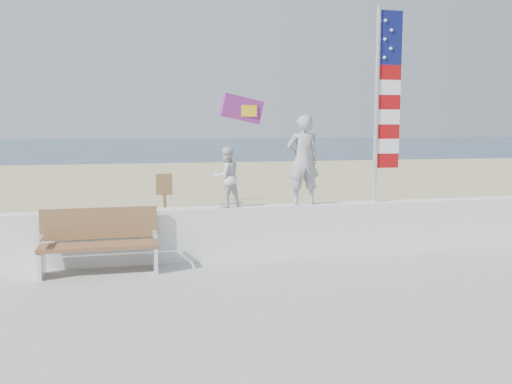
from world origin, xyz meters
TOP-DOWN VIEW (x-y plane):
  - ground at (0.00, 0.00)m, footprint 220.00×220.00m
  - sand at (0.00, 9.00)m, footprint 90.00×40.00m
  - seawall at (0.00, 2.00)m, footprint 30.00×0.35m
  - adult at (1.10, 2.00)m, footprint 0.59×0.39m
  - child at (-0.27, 2.00)m, footprint 0.61×0.54m
  - bench at (-2.37, 1.55)m, footprint 1.80×0.57m
  - flag at (2.60, 2.00)m, footprint 0.50×0.08m
  - parafoil_kite at (0.63, 4.99)m, footprint 1.02×0.33m
  - sign at (-1.23, 3.62)m, footprint 0.32×0.07m

SIDE VIEW (x-z plane):
  - ground at x=0.00m, z-range 0.00..0.00m
  - sand at x=0.00m, z-range 0.00..0.08m
  - seawall at x=0.00m, z-range 0.18..1.08m
  - bench at x=-2.37m, z-range 0.19..1.19m
  - sign at x=-1.23m, z-range 0.21..1.67m
  - child at x=-0.27m, z-range 1.08..2.12m
  - adult at x=1.10m, z-range 1.08..2.66m
  - parafoil_kite at x=0.63m, z-range 2.51..3.19m
  - flag at x=2.60m, z-range 1.24..4.74m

